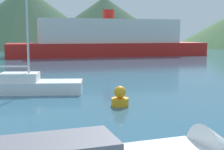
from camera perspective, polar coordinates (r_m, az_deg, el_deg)
The scene contains 5 objects.
sailboat_inner at distance 19.62m, azimuth -16.48°, elevation -1.76°, with size 7.48×1.98×9.40m.
ferry_distant at distance 52.57m, azimuth -0.63°, elevation 6.44°, with size 33.67×14.44×7.61m.
buoy_marker at distance 15.48m, azimuth 1.47°, elevation -4.16°, with size 0.86×0.86×0.99m.
hill_central at distance 89.85m, azimuth -15.41°, elevation 10.12°, with size 45.31×45.31×16.44m.
hill_east at distance 93.17m, azimuth -1.38°, elevation 9.67°, with size 42.16×42.16×14.51m.
Camera 1 is at (-1.58, -3.78, 3.50)m, focal length 50.00 mm.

